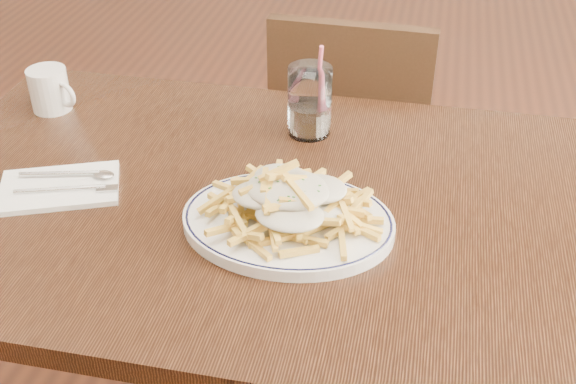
% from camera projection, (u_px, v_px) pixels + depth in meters
% --- Properties ---
extents(table, '(1.20, 0.80, 0.75)m').
position_uv_depth(table, '(246.00, 230.00, 1.29)').
color(table, black).
rests_on(table, ground).
extents(chair_far, '(0.40, 0.40, 0.85)m').
position_uv_depth(chair_far, '(351.00, 143.00, 1.91)').
color(chair_far, black).
rests_on(chair_far, ground).
extents(fries_plate, '(0.39, 0.35, 0.02)m').
position_uv_depth(fries_plate, '(288.00, 222.00, 1.16)').
color(fries_plate, white).
rests_on(fries_plate, table).
extents(loaded_fries, '(0.28, 0.24, 0.08)m').
position_uv_depth(loaded_fries, '(288.00, 196.00, 1.13)').
color(loaded_fries, gold).
rests_on(loaded_fries, fries_plate).
extents(napkin, '(0.24, 0.20, 0.01)m').
position_uv_depth(napkin, '(59.00, 188.00, 1.25)').
color(napkin, white).
rests_on(napkin, table).
extents(cutlery, '(0.19, 0.12, 0.01)m').
position_uv_depth(cutlery, '(60.00, 182.00, 1.25)').
color(cutlery, silver).
rests_on(cutlery, napkin).
extents(water_glass, '(0.08, 0.08, 0.19)m').
position_uv_depth(water_glass, '(310.00, 105.00, 1.39)').
color(water_glass, white).
rests_on(water_glass, table).
extents(coffee_mug, '(0.11, 0.08, 0.09)m').
position_uv_depth(coffee_mug, '(50.00, 90.00, 1.47)').
color(coffee_mug, white).
rests_on(coffee_mug, table).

